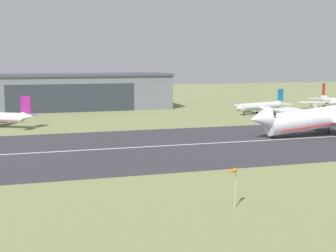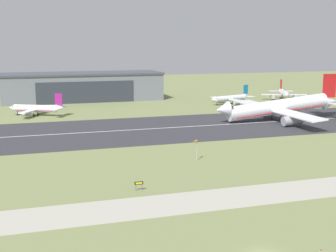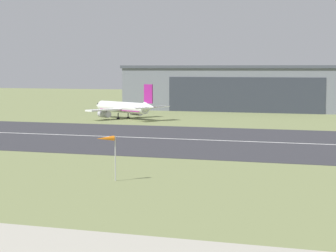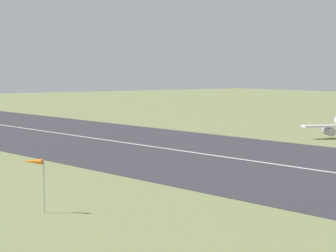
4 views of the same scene
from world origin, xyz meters
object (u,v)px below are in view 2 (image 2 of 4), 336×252
object	(u,v)px
runway_sign	(139,184)
airplane_landing	(279,107)
airplane_parked_centre	(36,109)
windsock_pole	(195,143)
airplane_parked_east	(284,94)
airplane_parked_west	(230,98)

from	to	relation	value
runway_sign	airplane_landing	bearing A→B (deg)	43.06
airplane_landing	airplane_parked_centre	distance (m)	95.79
airplane_parked_centre	windsock_pole	distance (m)	94.98
airplane_parked_centre	airplane_parked_east	size ratio (longest dim) A/B	1.05
airplane_parked_west	windsock_pole	world-z (taller)	airplane_parked_west
airplane_parked_east	windsock_pole	size ratio (longest dim) A/B	4.20
airplane_landing	airplane_parked_west	distance (m)	50.13
airplane_parked_centre	windsock_pole	size ratio (longest dim) A/B	4.43
airplane_landing	airplane_parked_centre	xyz separation A→B (m)	(-87.06, 39.90, -2.03)
airplane_parked_west	runway_sign	bearing A→B (deg)	-122.79
airplane_parked_west	runway_sign	distance (m)	139.03
airplane_parked_centre	windsock_pole	bearing A→B (deg)	-68.77
airplane_parked_centre	airplane_parked_east	xyz separation A→B (m)	(124.39, 17.21, 0.18)
airplane_parked_centre	airplane_parked_west	bearing A→B (deg)	6.32
airplane_parked_west	airplane_parked_centre	world-z (taller)	airplane_parked_centre
airplane_parked_west	runway_sign	world-z (taller)	airplane_parked_west
airplane_parked_centre	windsock_pole	xyz separation A→B (m)	(34.39, -88.52, 1.85)
airplane_parked_east	runway_sign	world-z (taller)	airplane_parked_east
windsock_pole	runway_sign	size ratio (longest dim) A/B	2.89
airplane_landing	airplane_parked_east	bearing A→B (deg)	56.82
windsock_pole	airplane_landing	bearing A→B (deg)	42.71
windsock_pole	runway_sign	distance (m)	26.58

